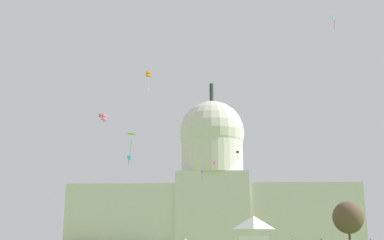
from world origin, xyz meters
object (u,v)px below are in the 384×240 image
at_px(kite_orange_mid, 149,74).
at_px(kite_turquoise_high, 333,19).
at_px(kite_violet_mid, 202,173).
at_px(kite_lime_mid, 132,135).
at_px(kite_pink_mid, 104,118).
at_px(kite_yellow_low, 263,215).
at_px(kite_magenta_mid, 214,163).
at_px(capitol_building, 213,190).
at_px(tree_east_near, 348,218).
at_px(kite_black_mid, 238,152).
at_px(event_tent, 254,232).
at_px(kite_cyan_low, 129,157).
at_px(kite_red_high, 100,116).

relative_size(kite_orange_mid, kite_turquoise_high, 1.53).
height_order(kite_violet_mid, kite_lime_mid, kite_violet_mid).
xyz_separation_m(kite_pink_mid, kite_yellow_low, (37.54, 77.58, -15.38)).
relative_size(kite_yellow_low, kite_violet_mid, 0.89).
bearing_deg(kite_turquoise_high, kite_violet_mid, 84.45).
height_order(kite_magenta_mid, kite_lime_mid, kite_magenta_mid).
xyz_separation_m(capitol_building, kite_turquoise_high, (22.99, -126.14, 17.04)).
xyz_separation_m(tree_east_near, kite_black_mid, (-24.35, 15.47, 18.31)).
bearing_deg(kite_yellow_low, event_tent, 94.04).
bearing_deg(kite_yellow_low, kite_black_mid, 86.18).
bearing_deg(kite_turquoise_high, tree_east_near, 55.38).
bearing_deg(kite_yellow_low, kite_magenta_mid, -30.72).
distance_m(kite_lime_mid, kite_turquoise_high, 40.56).
distance_m(kite_cyan_low, kite_yellow_low, 83.58).
bearing_deg(kite_red_high, kite_magenta_mid, 172.66).
xyz_separation_m(kite_magenta_mid, kite_violet_mid, (-4.56, -3.39, -4.00)).
distance_m(event_tent, kite_cyan_low, 27.66).
distance_m(capitol_building, kite_magenta_mid, 22.62).
bearing_deg(kite_turquoise_high, kite_pink_mid, 143.11).
relative_size(capitol_building, kite_magenta_mid, 32.07).
distance_m(tree_east_near, kite_red_high, 73.85).
height_order(event_tent, kite_magenta_mid, kite_magenta_mid).
xyz_separation_m(kite_red_high, kite_violet_mid, (28.31, 45.22, -10.91)).
bearing_deg(kite_orange_mid, kite_red_high, -10.93).
distance_m(kite_magenta_mid, kite_yellow_low, 30.21).
relative_size(event_tent, tree_east_near, 0.57).
xyz_separation_m(kite_yellow_low, kite_black_mid, (-9.87, -38.76, 15.15)).
xyz_separation_m(kite_cyan_low, kite_orange_mid, (3.76, -2.03, 16.32)).
relative_size(kite_pink_mid, kite_yellow_low, 0.77).
bearing_deg(tree_east_near, kite_black_mid, 147.57).
bearing_deg(kite_orange_mid, kite_black_mid, -61.32).
xyz_separation_m(kite_red_high, kite_turquoise_high, (54.81, -56.50, 1.85)).
bearing_deg(event_tent, kite_lime_mid, -155.00).
relative_size(kite_violet_mid, kite_lime_mid, 1.15).
height_order(capitol_building, kite_red_high, capitol_building).
bearing_deg(kite_yellow_low, kite_lime_mid, 81.25).
distance_m(tree_east_near, kite_lime_mid, 56.80).
xyz_separation_m(kite_cyan_low, kite_red_high, (-17.14, 42.70, 19.78)).
xyz_separation_m(kite_yellow_low, kite_red_high, (-49.66, -33.93, 27.29)).
height_order(kite_cyan_low, kite_pink_mid, kite_pink_mid).
height_order(kite_magenta_mid, kite_violet_mid, kite_magenta_mid).
distance_m(kite_violet_mid, kite_black_mid, 51.37).
relative_size(kite_red_high, kite_black_mid, 0.44).
height_order(event_tent, kite_black_mid, kite_black_mid).
bearing_deg(kite_pink_mid, kite_red_high, -20.87).
distance_m(capitol_building, kite_red_high, 78.06).
relative_size(kite_black_mid, kite_orange_mid, 0.53).
distance_m(event_tent, kite_orange_mid, 36.41).
bearing_deg(kite_magenta_mid, kite_yellow_low, -35.86).
relative_size(kite_cyan_low, kite_red_high, 2.25).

